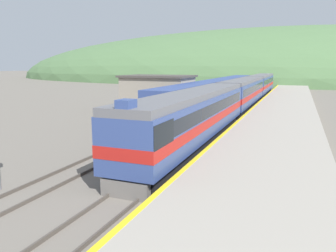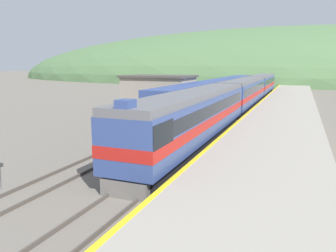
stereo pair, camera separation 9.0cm
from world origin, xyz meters
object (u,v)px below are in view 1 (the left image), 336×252
object	(u,v)px
carriage_second	(243,93)
siding_train	(218,92)
carriage_third	(261,84)
express_train_lead_car	(194,116)

from	to	relation	value
carriage_second	siding_train	xyz separation A→B (m)	(-4.21, 3.61, -0.25)
carriage_third	siding_train	world-z (taller)	carriage_third
carriage_second	carriage_third	world-z (taller)	same
carriage_third	express_train_lead_car	bearing A→B (deg)	-90.00
carriage_third	siding_train	distance (m)	17.41
carriage_third	siding_train	size ratio (longest dim) A/B	0.44
express_train_lead_car	carriage_second	size ratio (longest dim) A/B	1.05
express_train_lead_car	siding_train	size ratio (longest dim) A/B	0.46
express_train_lead_car	carriage_third	distance (m)	41.70
siding_train	express_train_lead_car	bearing A→B (deg)	-80.38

